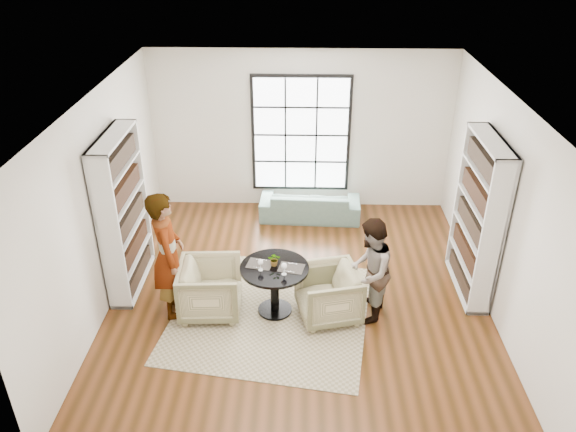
{
  "coord_description": "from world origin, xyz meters",
  "views": [
    {
      "loc": [
        0.02,
        -6.8,
        5.09
      ],
      "look_at": [
        -0.17,
        0.4,
        1.14
      ],
      "focal_mm": 35.0,
      "sensor_mm": 36.0,
      "label": 1
    }
  ],
  "objects_px": {
    "person_right": "(370,271)",
    "flower_centerpiece": "(275,259)",
    "armchair_left": "(211,289)",
    "person_left": "(168,255)",
    "pedestal_table": "(275,279)",
    "wine_glass_left": "(260,263)",
    "armchair_right": "(328,294)",
    "wine_glass_right": "(284,266)",
    "sofa": "(310,204)"
  },
  "relations": [
    {
      "from": "wine_glass_right",
      "to": "flower_centerpiece",
      "type": "bearing_deg",
      "value": 121.92
    },
    {
      "from": "pedestal_table",
      "to": "person_left",
      "type": "height_order",
      "value": "person_left"
    },
    {
      "from": "sofa",
      "to": "person_right",
      "type": "height_order",
      "value": "person_right"
    },
    {
      "from": "sofa",
      "to": "flower_centerpiece",
      "type": "distance_m",
      "value": 2.89
    },
    {
      "from": "sofa",
      "to": "person_left",
      "type": "xyz_separation_m",
      "value": [
        -1.98,
        -2.84,
        0.67
      ]
    },
    {
      "from": "armchair_right",
      "to": "flower_centerpiece",
      "type": "height_order",
      "value": "flower_centerpiece"
    },
    {
      "from": "armchair_left",
      "to": "flower_centerpiece",
      "type": "height_order",
      "value": "flower_centerpiece"
    },
    {
      "from": "person_left",
      "to": "person_right",
      "type": "relative_size",
      "value": 1.22
    },
    {
      "from": "flower_centerpiece",
      "to": "pedestal_table",
      "type": "bearing_deg",
      "value": -91.2
    },
    {
      "from": "wine_glass_right",
      "to": "flower_centerpiece",
      "type": "distance_m",
      "value": 0.27
    },
    {
      "from": "person_left",
      "to": "person_right",
      "type": "bearing_deg",
      "value": -106.06
    },
    {
      "from": "armchair_right",
      "to": "wine_glass_right",
      "type": "relative_size",
      "value": 4.56
    },
    {
      "from": "pedestal_table",
      "to": "wine_glass_left",
      "type": "relative_size",
      "value": 5.57
    },
    {
      "from": "armchair_right",
      "to": "armchair_left",
      "type": "bearing_deg",
      "value": -105.61
    },
    {
      "from": "pedestal_table",
      "to": "wine_glass_right",
      "type": "bearing_deg",
      "value": -51.84
    },
    {
      "from": "pedestal_table",
      "to": "flower_centerpiece",
      "type": "relative_size",
      "value": 5.06
    },
    {
      "from": "pedestal_table",
      "to": "wine_glass_left",
      "type": "xyz_separation_m",
      "value": [
        -0.18,
        -0.08,
        0.33
      ]
    },
    {
      "from": "flower_centerpiece",
      "to": "armchair_left",
      "type": "bearing_deg",
      "value": -175.92
    },
    {
      "from": "armchair_right",
      "to": "wine_glass_right",
      "type": "distance_m",
      "value": 0.81
    },
    {
      "from": "person_left",
      "to": "wine_glass_right",
      "type": "relative_size",
      "value": 10.35
    },
    {
      "from": "armchair_left",
      "to": "armchair_right",
      "type": "relative_size",
      "value": 1.04
    },
    {
      "from": "armchair_right",
      "to": "person_right",
      "type": "relative_size",
      "value": 0.54
    },
    {
      "from": "person_left",
      "to": "flower_centerpiece",
      "type": "relative_size",
      "value": 9.97
    },
    {
      "from": "wine_glass_left",
      "to": "person_left",
      "type": "bearing_deg",
      "value": 177.1
    },
    {
      "from": "armchair_left",
      "to": "flower_centerpiece",
      "type": "xyz_separation_m",
      "value": [
        0.91,
        0.06,
        0.46
      ]
    },
    {
      "from": "wine_glass_left",
      "to": "wine_glass_right",
      "type": "relative_size",
      "value": 0.94
    },
    {
      "from": "pedestal_table",
      "to": "sofa",
      "type": "relative_size",
      "value": 0.52
    },
    {
      "from": "armchair_left",
      "to": "person_left",
      "type": "relative_size",
      "value": 0.46
    },
    {
      "from": "sofa",
      "to": "flower_centerpiece",
      "type": "relative_size",
      "value": 9.73
    },
    {
      "from": "person_right",
      "to": "flower_centerpiece",
      "type": "relative_size",
      "value": 8.18
    },
    {
      "from": "armchair_right",
      "to": "person_left",
      "type": "relative_size",
      "value": 0.44
    },
    {
      "from": "armchair_right",
      "to": "flower_centerpiece",
      "type": "relative_size",
      "value": 4.39
    },
    {
      "from": "wine_glass_right",
      "to": "flower_centerpiece",
      "type": "relative_size",
      "value": 0.96
    },
    {
      "from": "armchair_right",
      "to": "flower_centerpiece",
      "type": "bearing_deg",
      "value": -112.99
    },
    {
      "from": "armchair_right",
      "to": "person_left",
      "type": "height_order",
      "value": "person_left"
    },
    {
      "from": "armchair_left",
      "to": "wine_glass_left",
      "type": "relative_size",
      "value": 5.02
    },
    {
      "from": "armchair_left",
      "to": "person_right",
      "type": "relative_size",
      "value": 0.56
    },
    {
      "from": "armchair_right",
      "to": "person_right",
      "type": "distance_m",
      "value": 0.68
    },
    {
      "from": "person_left",
      "to": "person_right",
      "type": "distance_m",
      "value": 2.76
    },
    {
      "from": "armchair_right",
      "to": "flower_centerpiece",
      "type": "distance_m",
      "value": 0.9
    },
    {
      "from": "wine_glass_right",
      "to": "flower_centerpiece",
      "type": "height_order",
      "value": "flower_centerpiece"
    },
    {
      "from": "person_left",
      "to": "wine_glass_right",
      "type": "bearing_deg",
      "value": -110.47
    },
    {
      "from": "armchair_right",
      "to": "person_right",
      "type": "height_order",
      "value": "person_right"
    },
    {
      "from": "flower_centerpiece",
      "to": "sofa",
      "type": "bearing_deg",
      "value": 79.39
    },
    {
      "from": "pedestal_table",
      "to": "sofa",
      "type": "distance_m",
      "value": 2.88
    },
    {
      "from": "wine_glass_left",
      "to": "wine_glass_right",
      "type": "xyz_separation_m",
      "value": [
        0.32,
        -0.09,
        0.01
      ]
    },
    {
      "from": "wine_glass_left",
      "to": "wine_glass_right",
      "type": "bearing_deg",
      "value": -16.13
    },
    {
      "from": "sofa",
      "to": "person_left",
      "type": "bearing_deg",
      "value": 57.75
    },
    {
      "from": "armchair_right",
      "to": "wine_glass_left",
      "type": "bearing_deg",
      "value": -103.27
    },
    {
      "from": "person_left",
      "to": "wine_glass_left",
      "type": "distance_m",
      "value": 1.27
    }
  ]
}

